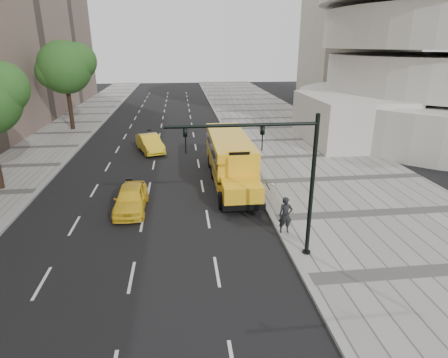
{
  "coord_description": "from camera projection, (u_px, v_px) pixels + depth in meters",
  "views": [
    {
      "loc": [
        1.25,
        -23.31,
        8.98
      ],
      "look_at": [
        3.5,
        -4.0,
        1.9
      ],
      "focal_mm": 30.0,
      "sensor_mm": 36.0,
      "label": 1
    }
  ],
  "objects": [
    {
      "name": "ground",
      "position": [
        164.0,
        188.0,
        24.7
      ],
      "size": [
        140.0,
        140.0,
        0.0
      ],
      "primitive_type": "plane",
      "color": "black",
      "rests_on": "ground"
    },
    {
      "name": "sidewalk_museum",
      "position": [
        339.0,
        179.0,
        25.97
      ],
      "size": [
        12.0,
        140.0,
        0.15
      ],
      "primitive_type": "cube",
      "color": "gray",
      "rests_on": "ground"
    },
    {
      "name": "curb_museum",
      "position": [
        254.0,
        183.0,
        25.32
      ],
      "size": [
        0.3,
        140.0,
        0.15
      ],
      "primitive_type": "cube",
      "color": "gray",
      "rests_on": "ground"
    },
    {
      "name": "pedestrian",
      "position": [
        285.0,
        215.0,
        18.25
      ],
      "size": [
        0.69,
        0.47,
        1.85
      ],
      "primitive_type": "imported",
      "rotation": [
        0.0,
        0.0,
        -0.04
      ],
      "color": "black",
      "rests_on": "sidewalk_museum"
    },
    {
      "name": "tree_c",
      "position": [
        66.0,
        67.0,
        38.7
      ],
      "size": [
        6.09,
        5.42,
        9.33
      ],
      "color": "black",
      "rests_on": "ground"
    },
    {
      "name": "curb_far",
      "position": [
        38.0,
        192.0,
        23.8
      ],
      "size": [
        0.3,
        140.0,
        0.15
      ],
      "primitive_type": "cube",
      "color": "gray",
      "rests_on": "ground"
    },
    {
      "name": "traffic_signal",
      "position": [
        280.0,
        171.0,
        15.23
      ],
      "size": [
        6.18,
        0.36,
        6.4
      ],
      "color": "black",
      "rests_on": "ground"
    },
    {
      "name": "school_bus",
      "position": [
        230.0,
        155.0,
        25.68
      ],
      "size": [
        2.96,
        11.56,
        3.19
      ],
      "color": "yellow",
      "rests_on": "ground"
    },
    {
      "name": "taxi_near",
      "position": [
        131.0,
        198.0,
        21.12
      ],
      "size": [
        1.73,
        4.25,
        1.45
      ],
      "primitive_type": "imported",
      "rotation": [
        0.0,
        0.0,
        -0.01
      ],
      "color": "yellow",
      "rests_on": "ground"
    },
    {
      "name": "taxi_far",
      "position": [
        150.0,
        143.0,
        32.62
      ],
      "size": [
        2.91,
        4.8,
        1.5
      ],
      "primitive_type": "imported",
      "rotation": [
        0.0,
        0.0,
        0.31
      ],
      "color": "yellow",
      "rests_on": "ground"
    }
  ]
}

